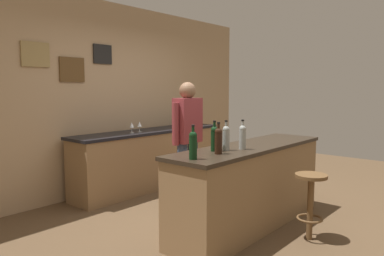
{
  "coord_description": "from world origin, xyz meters",
  "views": [
    {
      "loc": [
        -3.42,
        -2.51,
        1.54
      ],
      "look_at": [
        0.0,
        0.45,
        1.05
      ],
      "focal_mm": 34.24,
      "sensor_mm": 36.0,
      "label": 1
    }
  ],
  "objects_px": {
    "wine_glass_d": "(180,119)",
    "bartender": "(188,136)",
    "wine_glass_a": "(132,125)",
    "wine_bottle_d": "(226,137)",
    "wine_bottle_a": "(193,144)",
    "wine_bottle_c": "(214,138)",
    "wine_glass_b": "(140,125)",
    "bar_stool": "(311,195)",
    "wine_glass_c": "(179,121)",
    "wine_bottle_b": "(218,140)",
    "wine_bottle_e": "(243,136)",
    "coffee_mug": "(191,123)"
  },
  "relations": [
    {
      "from": "wine_bottle_d",
      "to": "wine_glass_b",
      "type": "distance_m",
      "value": 2.05
    },
    {
      "from": "wine_bottle_a",
      "to": "wine_bottle_b",
      "type": "bearing_deg",
      "value": -1.64
    },
    {
      "from": "bar_stool",
      "to": "coffee_mug",
      "type": "relative_size",
      "value": 5.44
    },
    {
      "from": "bar_stool",
      "to": "wine_glass_c",
      "type": "bearing_deg",
      "value": 71.6
    },
    {
      "from": "wine_glass_d",
      "to": "coffee_mug",
      "type": "relative_size",
      "value": 1.24
    },
    {
      "from": "bar_stool",
      "to": "wine_glass_c",
      "type": "xyz_separation_m",
      "value": [
        0.87,
        2.62,
        0.55
      ]
    },
    {
      "from": "wine_bottle_c",
      "to": "wine_glass_a",
      "type": "distance_m",
      "value": 1.96
    },
    {
      "from": "wine_bottle_b",
      "to": "wine_glass_c",
      "type": "xyz_separation_m",
      "value": [
        1.63,
        2.01,
        -0.05
      ]
    },
    {
      "from": "wine_bottle_c",
      "to": "wine_glass_a",
      "type": "bearing_deg",
      "value": 74.5
    },
    {
      "from": "bartender",
      "to": "wine_glass_c",
      "type": "bearing_deg",
      "value": 47.11
    },
    {
      "from": "wine_glass_a",
      "to": "wine_glass_b",
      "type": "height_order",
      "value": "same"
    },
    {
      "from": "wine_glass_a",
      "to": "wine_glass_d",
      "type": "relative_size",
      "value": 1.0
    },
    {
      "from": "wine_bottle_c",
      "to": "wine_bottle_d",
      "type": "bearing_deg",
      "value": -29.21
    },
    {
      "from": "coffee_mug",
      "to": "wine_bottle_c",
      "type": "bearing_deg",
      "value": -134.09
    },
    {
      "from": "wine_glass_d",
      "to": "bar_stool",
      "type": "bearing_deg",
      "value": -110.99
    },
    {
      "from": "wine_bottle_a",
      "to": "wine_glass_b",
      "type": "relative_size",
      "value": 1.97
    },
    {
      "from": "bar_stool",
      "to": "wine_bottle_c",
      "type": "height_order",
      "value": "wine_bottle_c"
    },
    {
      "from": "wine_glass_a",
      "to": "wine_glass_b",
      "type": "distance_m",
      "value": 0.16
    },
    {
      "from": "wine_glass_a",
      "to": "wine_glass_d",
      "type": "bearing_deg",
      "value": 7.37
    },
    {
      "from": "wine_glass_d",
      "to": "bartender",
      "type": "bearing_deg",
      "value": -134.13
    },
    {
      "from": "wine_bottle_d",
      "to": "wine_glass_b",
      "type": "xyz_separation_m",
      "value": [
        0.57,
        1.97,
        -0.05
      ]
    },
    {
      "from": "wine_bottle_d",
      "to": "wine_bottle_e",
      "type": "xyz_separation_m",
      "value": [
        0.17,
        -0.09,
        0.0
      ]
    },
    {
      "from": "wine_bottle_c",
      "to": "wine_bottle_d",
      "type": "xyz_separation_m",
      "value": [
        0.11,
        -0.06,
        0.0
      ]
    },
    {
      "from": "wine_glass_c",
      "to": "wine_glass_d",
      "type": "relative_size",
      "value": 1.0
    },
    {
      "from": "wine_glass_b",
      "to": "bartender",
      "type": "bearing_deg",
      "value": -96.19
    },
    {
      "from": "wine_bottle_a",
      "to": "wine_bottle_c",
      "type": "xyz_separation_m",
      "value": [
        0.46,
        0.11,
        0.0
      ]
    },
    {
      "from": "wine_bottle_b",
      "to": "coffee_mug",
      "type": "distance_m",
      "value": 2.91
    },
    {
      "from": "wine_glass_d",
      "to": "coffee_mug",
      "type": "height_order",
      "value": "wine_glass_d"
    },
    {
      "from": "wine_bottle_d",
      "to": "wine_bottle_a",
      "type": "bearing_deg",
      "value": -174.94
    },
    {
      "from": "wine_bottle_e",
      "to": "wine_glass_c",
      "type": "relative_size",
      "value": 1.97
    },
    {
      "from": "wine_glass_a",
      "to": "wine_bottle_c",
      "type": "bearing_deg",
      "value": -105.5
    },
    {
      "from": "wine_bottle_c",
      "to": "wine_bottle_d",
      "type": "relative_size",
      "value": 1.0
    },
    {
      "from": "wine_glass_a",
      "to": "bartender",
      "type": "bearing_deg",
      "value": -87.4
    },
    {
      "from": "wine_bottle_e",
      "to": "wine_glass_a",
      "type": "distance_m",
      "value": 2.06
    },
    {
      "from": "coffee_mug",
      "to": "wine_glass_a",
      "type": "bearing_deg",
      "value": -176.61
    },
    {
      "from": "wine_bottle_d",
      "to": "wine_glass_d",
      "type": "bearing_deg",
      "value": 52.63
    },
    {
      "from": "wine_bottle_c",
      "to": "coffee_mug",
      "type": "bearing_deg",
      "value": 45.91
    },
    {
      "from": "bar_stool",
      "to": "bartender",
      "type": "bearing_deg",
      "value": 93.08
    },
    {
      "from": "bartender",
      "to": "wine_bottle_e",
      "type": "height_order",
      "value": "bartender"
    },
    {
      "from": "wine_bottle_e",
      "to": "bartender",
      "type": "bearing_deg",
      "value": 73.72
    },
    {
      "from": "wine_bottle_a",
      "to": "bartender",
      "type": "bearing_deg",
      "value": 43.44
    },
    {
      "from": "wine_bottle_e",
      "to": "wine_bottle_b",
      "type": "bearing_deg",
      "value": 175.77
    },
    {
      "from": "wine_bottle_d",
      "to": "wine_glass_b",
      "type": "relative_size",
      "value": 1.97
    },
    {
      "from": "wine_glass_a",
      "to": "wine_glass_c",
      "type": "distance_m",
      "value": 1.0
    },
    {
      "from": "bar_stool",
      "to": "wine_glass_d",
      "type": "height_order",
      "value": "wine_glass_d"
    },
    {
      "from": "wine_bottle_b",
      "to": "wine_bottle_e",
      "type": "bearing_deg",
      "value": -4.23
    },
    {
      "from": "wine_glass_c",
      "to": "wine_glass_a",
      "type": "bearing_deg",
      "value": 180.0
    },
    {
      "from": "bar_stool",
      "to": "wine_glass_b",
      "type": "bearing_deg",
      "value": 89.39
    },
    {
      "from": "bartender",
      "to": "wine_bottle_d",
      "type": "distance_m",
      "value": 1.04
    },
    {
      "from": "wine_bottle_c",
      "to": "wine_bottle_e",
      "type": "xyz_separation_m",
      "value": [
        0.28,
        -0.15,
        0.0
      ]
    }
  ]
}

